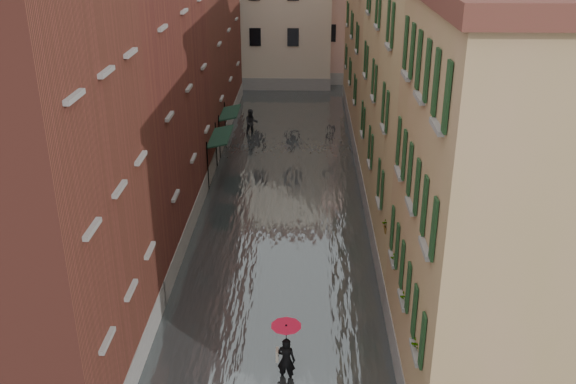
# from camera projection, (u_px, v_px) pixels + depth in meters

# --- Properties ---
(ground) EXTENTS (120.00, 120.00, 0.00)m
(ground) POSITION_uv_depth(u_px,v_px,m) (271.00, 346.00, 21.69)
(ground) COLOR #4F4F51
(ground) RESTS_ON ground
(floodwater) EXTENTS (10.00, 60.00, 0.20)m
(floodwater) POSITION_uv_depth(u_px,v_px,m) (284.00, 191.00, 33.57)
(floodwater) COLOR #4E5556
(floodwater) RESTS_ON ground
(building_left_near) EXTENTS (6.00, 8.00, 13.00)m
(building_left_near) POSITION_uv_depth(u_px,v_px,m) (8.00, 190.00, 17.46)
(building_left_near) COLOR brown
(building_left_near) RESTS_ON ground
(building_left_mid) EXTENTS (6.00, 14.00, 12.50)m
(building_left_mid) POSITION_uv_depth(u_px,v_px,m) (119.00, 95.00, 27.65)
(building_left_mid) COLOR #55251A
(building_left_mid) RESTS_ON ground
(building_left_far) EXTENTS (6.00, 16.00, 14.00)m
(building_left_far) POSITION_uv_depth(u_px,v_px,m) (181.00, 23.00, 41.10)
(building_left_far) COLOR brown
(building_left_far) RESTS_ON ground
(building_right_near) EXTENTS (6.00, 8.00, 11.50)m
(building_right_near) POSITION_uv_depth(u_px,v_px,m) (522.00, 222.00, 17.38)
(building_right_near) COLOR #987F4E
(building_right_near) RESTS_ON ground
(building_right_mid) EXTENTS (6.00, 14.00, 13.00)m
(building_right_mid) POSITION_uv_depth(u_px,v_px,m) (445.00, 92.00, 27.17)
(building_right_mid) COLOR tan
(building_right_mid) RESTS_ON ground
(building_right_far) EXTENTS (6.00, 16.00, 11.50)m
(building_right_far) POSITION_uv_depth(u_px,v_px,m) (399.00, 44.00, 41.23)
(building_right_far) COLOR #987F4E
(building_right_far) RESTS_ON ground
(building_end_cream) EXTENTS (12.00, 9.00, 13.00)m
(building_end_cream) POSITION_uv_depth(u_px,v_px,m) (259.00, 4.00, 54.03)
(building_end_cream) COLOR beige
(building_end_cream) RESTS_ON ground
(building_end_pink) EXTENTS (10.00, 9.00, 12.00)m
(building_end_pink) POSITION_uv_depth(u_px,v_px,m) (364.00, 7.00, 55.83)
(building_end_pink) COLOR tan
(building_end_pink) RESTS_ON ground
(awning_near) EXTENTS (1.09, 3.35, 2.80)m
(awning_near) POSITION_uv_depth(u_px,v_px,m) (220.00, 138.00, 34.18)
(awning_near) COLOR #163324
(awning_near) RESTS_ON ground
(awning_far) EXTENTS (1.09, 2.89, 2.80)m
(awning_far) POSITION_uv_depth(u_px,v_px,m) (229.00, 114.00, 38.26)
(awning_far) COLOR #163324
(awning_far) RESTS_ON ground
(window_planters) EXTENTS (0.59, 7.85, 0.84)m
(window_planters) POSITION_uv_depth(u_px,v_px,m) (404.00, 270.00, 19.45)
(window_planters) COLOR #9D6633
(window_planters) RESTS_ON ground
(pedestrian_main) EXTENTS (0.94, 0.94, 2.06)m
(pedestrian_main) POSITION_uv_depth(u_px,v_px,m) (286.00, 348.00, 19.56)
(pedestrian_main) COLOR black
(pedestrian_main) RESTS_ON ground
(pedestrian_far) EXTENTS (1.06, 0.93, 1.83)m
(pedestrian_far) POSITION_uv_depth(u_px,v_px,m) (251.00, 123.00, 41.76)
(pedestrian_far) COLOR black
(pedestrian_far) RESTS_ON ground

